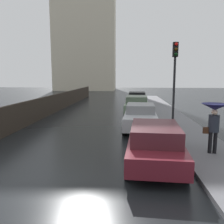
{
  "coord_description": "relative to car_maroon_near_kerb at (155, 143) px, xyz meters",
  "views": [
    {
      "loc": [
        1.96,
        -6.14,
        2.99
      ],
      "look_at": [
        1.18,
        4.92,
        1.33
      ],
      "focal_mm": 37.87,
      "sensor_mm": 36.0,
      "label": 1
    }
  ],
  "objects": [
    {
      "name": "car_maroon_near_kerb",
      "position": [
        0.0,
        0.0,
        0.0
      ],
      "size": [
        2.06,
        4.61,
        1.4
      ],
      "rotation": [
        0.0,
        0.0,
        -0.06
      ],
      "color": "maroon",
      "rests_on": "ground"
    },
    {
      "name": "pedestrian_with_umbrella_near",
      "position": [
        2.25,
        0.83,
        0.86
      ],
      "size": [
        0.96,
        0.96,
        1.88
      ],
      "rotation": [
        0.0,
        0.0,
        -0.03
      ],
      "color": "black",
      "rests_on": "sidewalk_strip"
    },
    {
      "name": "car_black_mid_road",
      "position": [
        -0.07,
        16.05,
        0.02
      ],
      "size": [
        1.98,
        4.64,
        1.49
      ],
      "rotation": [
        0.0,
        0.0,
        -0.03
      ],
      "color": "black",
      "rests_on": "ground"
    },
    {
      "name": "traffic_light",
      "position": [
        1.48,
        4.74,
        2.59
      ],
      "size": [
        0.26,
        0.39,
        4.62
      ],
      "color": "black",
      "rests_on": "sidewalk_strip"
    },
    {
      "name": "car_silver_far_lane",
      "position": [
        -0.24,
        5.29,
        0.0
      ],
      "size": [
        1.98,
        4.53,
        1.45
      ],
      "rotation": [
        0.0,
        0.0,
        -0.05
      ],
      "color": "#B2B5BA",
      "rests_on": "ground"
    },
    {
      "name": "ground",
      "position": [
        -2.88,
        -1.86,
        -0.74
      ],
      "size": [
        120.0,
        120.0,
        0.0
      ],
      "primitive_type": "plane",
      "color": "black"
    },
    {
      "name": "car_green_far_ahead",
      "position": [
        -0.28,
        10.36,
        0.06
      ],
      "size": [
        2.02,
        4.24,
        1.52
      ],
      "rotation": [
        0.0,
        0.0,
        -0.05
      ],
      "color": "slate",
      "rests_on": "ground"
    },
    {
      "name": "distant_tower",
      "position": [
        -10.7,
        47.07,
        16.21
      ],
      "size": [
        13.45,
        11.83,
        38.08
      ],
      "color": "beige",
      "rests_on": "ground"
    }
  ]
}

